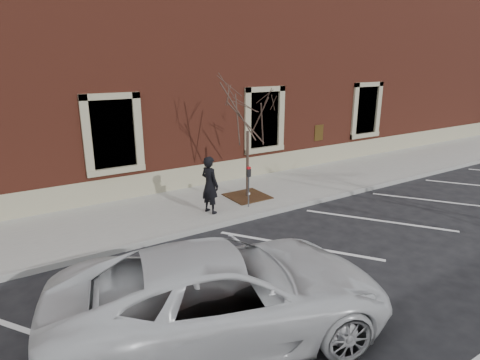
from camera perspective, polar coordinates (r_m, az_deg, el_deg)
ground at (r=12.36m, az=1.51°, el=-5.56°), size 120.00×120.00×0.00m
sidewalk_near at (r=13.72m, az=-2.59°, el=-2.95°), size 40.00×3.50×0.15m
curb_near at (r=12.30m, az=1.64°, el=-5.31°), size 40.00×0.12×0.15m
parking_stripes at (r=10.77m, az=8.16°, el=-9.22°), size 28.00×4.40×0.01m
building_civic at (r=18.38m, az=-12.47°, el=14.15°), size 40.00×8.62×8.00m
man at (r=12.22m, az=-4.32°, el=-0.69°), size 0.59×0.74×1.78m
parking_meter at (r=12.65m, az=1.24°, el=0.10°), size 0.12×0.09×1.32m
tree_grate at (r=13.88m, az=1.05°, el=-2.31°), size 1.31×1.31×0.03m
sapling at (r=13.22m, az=1.11°, el=9.61°), size 2.49×2.49×4.15m
white_truck at (r=7.19m, az=-2.27°, el=-15.75°), size 6.38×4.16×1.63m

